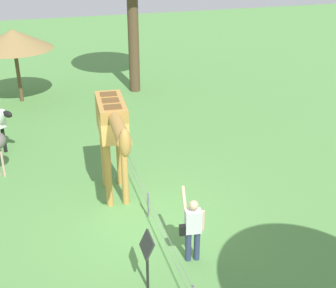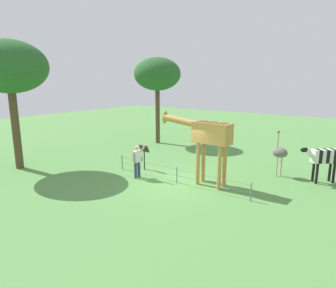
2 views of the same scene
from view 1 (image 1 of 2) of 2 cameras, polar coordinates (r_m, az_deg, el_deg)
ground_plane at (r=12.30m, az=-3.36°, el=-9.14°), size 60.00×60.00×0.00m
giraffe at (r=12.10m, az=-6.80°, el=2.17°), size 3.72×0.81×3.18m
visitor at (r=10.44m, az=3.04°, el=-10.16°), size 0.65×0.59×1.72m
shade_hut_far at (r=20.53m, az=-18.55°, el=12.14°), size 3.20×3.20×3.10m
info_sign at (r=9.66m, az=-2.60°, el=-13.15°), size 0.56×0.21×1.32m
wire_fence at (r=12.11m, az=-2.44°, el=-7.41°), size 7.05×0.05×0.75m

